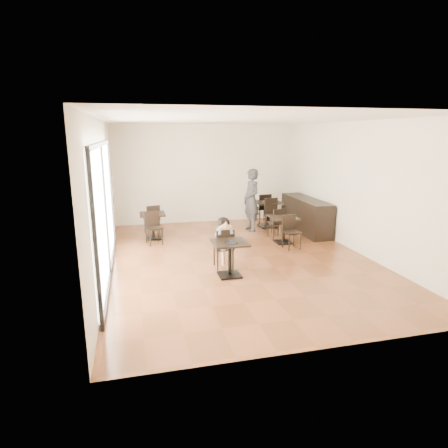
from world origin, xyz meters
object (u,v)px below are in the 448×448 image
object	(u,v)px
child	(223,243)
chair_mid_a	(276,223)
chair_left_b	(154,228)
cafe_table_left	(153,226)
chair_mid_b	(292,233)
chair_left_a	(152,219)
cafe_table_back	(268,214)
chair_back_a	(262,208)
chair_back_b	(274,215)
cafe_table_mid	(284,230)
child_chair	(223,248)
child_table	(230,259)
adult_patron	(251,200)

from	to	relation	value
child	chair_mid_a	distance (m)	2.87
child	chair_left_b	size ratio (longest dim) A/B	1.28
cafe_table_left	chair_mid_b	size ratio (longest dim) A/B	0.85
chair_mid_a	chair_left_a	size ratio (longest dim) A/B	0.97
chair_left_a	cafe_table_back	bearing A→B (deg)	164.15
chair_back_a	chair_back_b	size ratio (longest dim) A/B	1.00
child	cafe_table_left	xyz separation A→B (m)	(-1.39, 2.72, -0.20)
chair_back_a	cafe_table_left	bearing A→B (deg)	6.97
cafe_table_mid	chair_mid_a	world-z (taller)	chair_mid_a
cafe_table_left	chair_mid_b	world-z (taller)	chair_mid_b
chair_left_a	cafe_table_left	bearing A→B (deg)	74.20
chair_back_b	child_chair	bearing A→B (deg)	-139.32
child_table	chair_back_b	xyz separation A→B (m)	(2.23, 3.26, 0.12)
adult_patron	chair_mid_b	world-z (taller)	adult_patron
chair_mid_b	chair_back_a	distance (m)	2.90
chair_left_a	chair_back_a	distance (m)	3.66
cafe_table_left	chair_back_b	xyz separation A→B (m)	(3.62, -0.00, 0.13)
chair_left_b	chair_back_b	world-z (taller)	chair_back_b
adult_patron	chair_mid_a	distance (m)	1.16
chair_left_a	chair_back_b	bearing A→B (deg)	155.51
chair_mid_b	chair_back_b	xyz separation A→B (m)	(0.20, 1.79, 0.07)
cafe_table_mid	chair_left_b	xyz separation A→B (m)	(-3.42, 0.69, 0.08)
chair_left_a	chair_left_b	distance (m)	1.10
child_chair	cafe_table_mid	bearing A→B (deg)	-144.03
cafe_table_back	chair_back_b	bearing A→B (deg)	-90.00
cafe_table_back	chair_mid_b	size ratio (longest dim) A/B	0.96
child_chair	chair_back_b	distance (m)	3.51
adult_patron	chair_mid_a	size ratio (longest dim) A/B	2.20
cafe_table_back	chair_mid_b	xyz separation A→B (m)	(-0.20, -2.34, 0.02)
child_table	child	size ratio (longest dim) A/B	0.66
child	child_chair	bearing A→B (deg)	0.00
cafe_table_left	chair_mid_b	distance (m)	3.86
cafe_table_left	chair_back_a	xyz separation A→B (m)	(3.62, 1.10, 0.13)
chair_mid_b	chair_back_a	bearing A→B (deg)	79.04
cafe_table_mid	chair_back_a	distance (m)	2.35
chair_left_b	chair_back_b	bearing A→B (deg)	-7.21
child_table	adult_patron	size ratio (longest dim) A/B	0.40
chair_mid_a	chair_left_a	xyz separation A→B (m)	(-3.42, 1.24, 0.01)
chair_back_a	chair_left_b	bearing A→B (deg)	14.58
child_chair	child	xyz separation A→B (m)	(0.00, 0.00, 0.12)
cafe_table_left	cafe_table_mid	bearing A→B (deg)	-19.96
chair_back_a	chair_back_b	bearing A→B (deg)	80.12
chair_left_b	chair_mid_b	bearing A→B (deg)	-35.75
child_table	child_chair	world-z (taller)	child_chair
child_chair	chair_left_b	bearing A→B (deg)	-57.32
child_table	chair_left_b	xyz separation A→B (m)	(-1.39, 2.72, 0.07)
chair_mid_a	chair_back_a	size ratio (longest dim) A/B	0.87
child_table	chair_back_a	distance (m)	4.90
adult_patron	cafe_table_back	distance (m)	0.89
cafe_table_left	chair_mid_b	xyz separation A→B (m)	(3.42, -1.79, 0.06)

